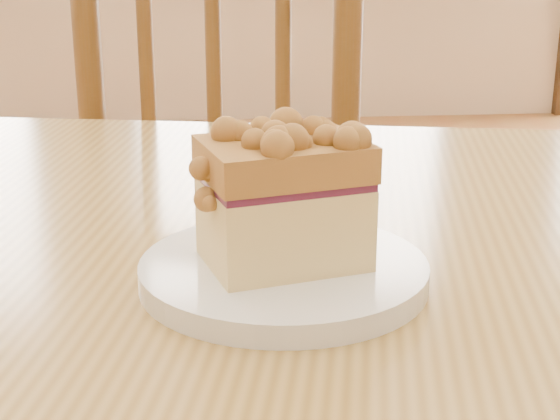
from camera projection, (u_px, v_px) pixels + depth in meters
name	position (u px, v px, depth m)	size (l,w,h in m)	color
cafe_table_main	(255.00, 325.00, 0.78)	(1.34, 1.02, 0.75)	#A98542
cafe_chair_main	(245.00, 222.00, 1.45)	(0.58, 0.58, 1.03)	brown
plate	(284.00, 273.00, 0.63)	(0.21, 0.21, 0.02)	white
cake_slice	(285.00, 191.00, 0.61)	(0.13, 0.11, 0.11)	#FFD390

